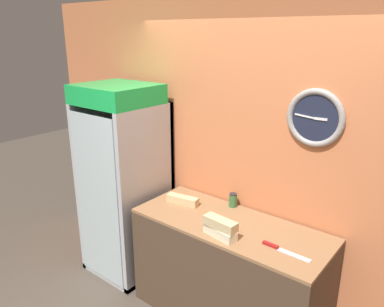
# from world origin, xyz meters

# --- Properties ---
(wall_back) EXTENTS (5.20, 0.10, 2.70)m
(wall_back) POSITION_xyz_m (0.01, 1.26, 1.36)
(wall_back) COLOR #D17547
(wall_back) RESTS_ON ground_plane
(prep_counter) EXTENTS (1.62, 0.66, 0.92)m
(prep_counter) POSITION_xyz_m (0.00, 0.88, 0.46)
(prep_counter) COLOR #4C3828
(prep_counter) RESTS_ON ground_plane
(beverage_cooler) EXTENTS (0.70, 0.70, 1.94)m
(beverage_cooler) POSITION_xyz_m (-1.25, 0.91, 1.06)
(beverage_cooler) COLOR #B2B7BC
(beverage_cooler) RESTS_ON ground_plane
(sandwich_stack_bottom) EXTENTS (0.29, 0.14, 0.07)m
(sandwich_stack_bottom) POSITION_xyz_m (0.06, 0.66, 0.96)
(sandwich_stack_bottom) COLOR beige
(sandwich_stack_bottom) RESTS_ON prep_counter
(sandwich_stack_middle) EXTENTS (0.28, 0.12, 0.07)m
(sandwich_stack_middle) POSITION_xyz_m (0.06, 0.66, 1.03)
(sandwich_stack_middle) COLOR tan
(sandwich_stack_middle) RESTS_ON sandwich_stack_bottom
(sandwich_flat_left) EXTENTS (0.31, 0.14, 0.07)m
(sandwich_flat_left) POSITION_xyz_m (-0.54, 0.92, 0.96)
(sandwich_flat_left) COLOR tan
(sandwich_flat_left) RESTS_ON prep_counter
(chefs_knife) EXTENTS (0.36, 0.05, 0.02)m
(chefs_knife) POSITION_xyz_m (0.48, 0.78, 0.93)
(chefs_knife) COLOR silver
(chefs_knife) RESTS_ON prep_counter
(condiment_jar) EXTENTS (0.07, 0.07, 0.12)m
(condiment_jar) POSITION_xyz_m (-0.15, 1.15, 0.98)
(condiment_jar) COLOR #336B38
(condiment_jar) RESTS_ON prep_counter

